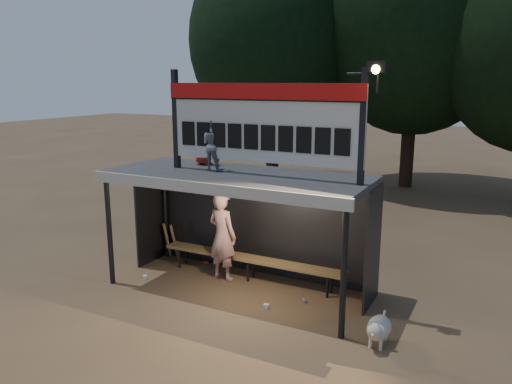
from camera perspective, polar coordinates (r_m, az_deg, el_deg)
ground at (r=10.01m, az=-2.10°, el=-11.01°), size 80.00×80.00×0.00m
player at (r=10.20m, az=-3.86°, el=-5.04°), size 0.75×0.57×1.84m
child_a at (r=9.57m, az=-4.93°, el=5.40°), size 0.50×0.40×0.99m
child_b at (r=10.26m, az=-5.98°, el=5.72°), size 0.52×0.41×0.94m
dugout_shelter at (r=9.63m, az=-1.48°, el=-0.38°), size 5.10×2.08×2.32m
scoreboard_assembly at (r=8.93m, az=0.85°, el=8.21°), size 4.10×0.27×1.99m
bench at (r=10.30m, az=-0.61°, el=-7.71°), size 4.00×0.35×0.48m
tree_left at (r=19.95m, az=1.97°, el=16.95°), size 6.46×6.46×9.27m
tree_mid at (r=19.91m, az=17.83°, el=18.28°), size 7.22×7.22×10.36m
dog at (r=8.19m, az=13.81°, el=-14.91°), size 0.36×0.81×0.49m
bats at (r=11.59m, az=-9.31°, el=-5.55°), size 0.48×0.33×0.84m
litter at (r=10.36m, az=-4.63°, el=-9.98°), size 3.47×1.46×0.08m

